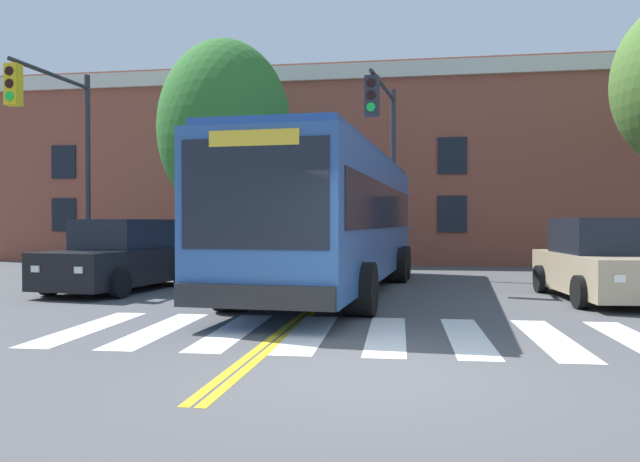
% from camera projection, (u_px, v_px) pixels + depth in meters
% --- Properties ---
extents(ground_plane, '(120.00, 120.00, 0.00)m').
position_uv_depth(ground_plane, '(364.00, 370.00, 7.15)').
color(ground_plane, '#4C4C4F').
extents(crosswalk, '(11.37, 3.67, 0.01)m').
position_uv_depth(crosswalk, '(427.00, 336.00, 9.30)').
color(crosswalk, white).
rests_on(crosswalk, ground).
extents(lane_line_yellow_inner, '(0.12, 36.00, 0.01)m').
position_uv_depth(lane_line_yellow_inner, '(363.00, 267.00, 23.48)').
color(lane_line_yellow_inner, gold).
rests_on(lane_line_yellow_inner, ground).
extents(lane_line_yellow_outer, '(0.12, 36.00, 0.01)m').
position_uv_depth(lane_line_yellow_outer, '(367.00, 267.00, 23.45)').
color(lane_line_yellow_outer, gold).
rests_on(lane_line_yellow_outer, ground).
extents(city_bus, '(3.55, 12.21, 3.34)m').
position_uv_depth(city_bus, '(335.00, 217.00, 15.14)').
color(city_bus, '#2D5699').
rests_on(city_bus, ground).
extents(car_black_near_lane, '(2.52, 4.75, 1.76)m').
position_uv_depth(car_black_near_lane, '(121.00, 258.00, 15.48)').
color(car_black_near_lane, black).
rests_on(car_black_near_lane, ground).
extents(car_tan_far_lane, '(2.41, 4.68, 1.79)m').
position_uv_depth(car_tan_far_lane, '(603.00, 263.00, 13.53)').
color(car_tan_far_lane, tan).
rests_on(car_tan_far_lane, ground).
extents(traffic_light_far_corner, '(0.36, 3.46, 5.99)m').
position_uv_depth(traffic_light_far_corner, '(60.00, 136.00, 16.92)').
color(traffic_light_far_corner, '#28282D').
rests_on(traffic_light_far_corner, ground).
extents(traffic_light_overhead, '(0.63, 3.85, 5.74)m').
position_uv_depth(traffic_light_overhead, '(385.00, 142.00, 17.53)').
color(traffic_light_overhead, '#28282D').
rests_on(traffic_light_overhead, ground).
extents(street_tree_curbside_small, '(5.79, 5.94, 7.60)m').
position_uv_depth(street_tree_curbside_small, '(224.00, 129.00, 20.22)').
color(street_tree_curbside_small, '#4C3D2D').
rests_on(street_tree_curbside_small, ground).
extents(building_facade, '(40.38, 9.64, 8.00)m').
position_uv_depth(building_facade, '(447.00, 172.00, 28.53)').
color(building_facade, brown).
rests_on(building_facade, ground).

